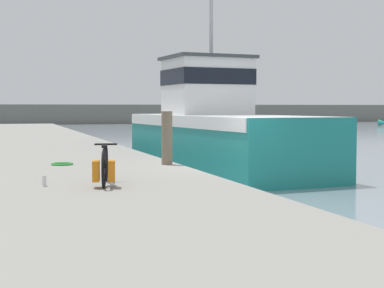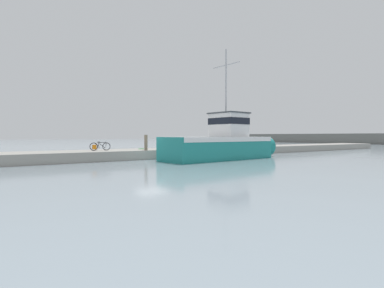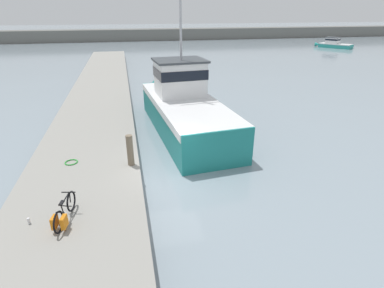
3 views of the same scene
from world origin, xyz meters
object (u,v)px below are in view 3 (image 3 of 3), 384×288
boat_orange_near (334,44)px  mooring_post (130,150)px  water_bottle_on_curb (29,221)px  bicycle_touring (63,214)px  fishing_boat_main (183,106)px

boat_orange_near → mooring_post: bearing=-166.6°
boat_orange_near → water_bottle_on_curb: (-44.20, -45.77, 0.14)m
bicycle_touring → water_bottle_on_curb: bearing=-179.9°
fishing_boat_main → bicycle_touring: bearing=-125.9°
fishing_boat_main → mooring_post: fishing_boat_main is taller
boat_orange_near → mooring_post: size_ratio=4.99×
fishing_boat_main → water_bottle_on_curb: size_ratio=62.37×
fishing_boat_main → mooring_post: (-3.43, -5.82, 0.02)m
fishing_boat_main → bicycle_touring: (-5.60, -9.29, -0.31)m
fishing_boat_main → bicycle_touring: 10.85m
boat_orange_near → mooring_post: mooring_post is taller
fishing_boat_main → mooring_post: 6.76m
fishing_boat_main → water_bottle_on_curb: bearing=-131.2°
boat_orange_near → mooring_post: (-40.95, -42.52, 0.72)m
bicycle_touring → mooring_post: bearing=70.0°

